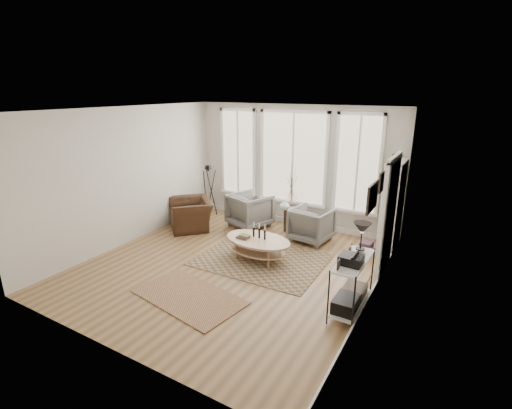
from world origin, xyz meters
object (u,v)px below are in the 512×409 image
Objects in this scene: bookcase at (392,207)px; coffee_table at (257,243)px; accent_chair at (191,214)px; armchair_left at (250,210)px; armchair_right at (312,224)px; side_table at (292,201)px; low_shelf at (352,279)px.

bookcase is 1.45× the size of coffee_table.
accent_chair is at bearing -167.21° from bookcase.
coffee_table is 2.37m from accent_chair.
accent_chair is at bearing 162.41° from coffee_table.
bookcase is 2.82m from coffee_table.
coffee_table is at bearing 25.27° from accent_chair.
accent_chair is (-1.17, -0.80, -0.06)m from armchair_left.
bookcase is 1.72m from armchair_right.
side_table is 1.42× the size of accent_chair.
armchair_left is 1.42m from accent_chair.
side_table is 2.44m from accent_chair.
low_shelf is 1.44× the size of armchair_left.
coffee_table is (-2.10, 0.81, -0.17)m from low_shelf.
armchair_right is at bearing -169.81° from bookcase.
coffee_table is at bearing -87.60° from side_table.
bookcase is 3.28m from armchair_left.
armchair_right is at bearing -164.19° from armchair_left.
accent_chair is at bearing -154.79° from side_table.
low_shelf is (-0.06, -2.52, -0.44)m from bookcase.
bookcase is at bearing 88.72° from low_shelf.
armchair_left is (-1.08, 1.52, 0.07)m from coffee_table.
low_shelf reaches higher than armchair_right.
coffee_table is 1.79m from side_table.
low_shelf is at bearing -21.02° from coffee_table.
accent_chair is at bearing 21.11° from armchair_right.
accent_chair is at bearing 160.74° from low_shelf.
bookcase is 1.92× the size of accent_chair.
bookcase is at bearing 55.65° from accent_chair.
armchair_left reaches higher than accent_chair.
armchair_left is 0.84× the size of accent_chair.
side_table reaches higher than accent_chair.
low_shelf is at bearing -91.28° from bookcase.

